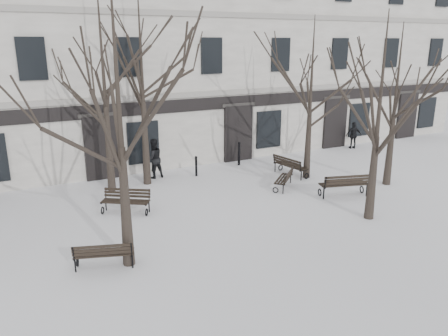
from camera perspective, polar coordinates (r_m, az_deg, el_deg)
ground at (r=15.02m, az=4.92°, el=-7.68°), size 100.00×100.00×0.00m
building at (r=25.62m, az=-10.88°, el=14.70°), size 40.40×10.20×11.40m
tree_1 at (r=11.48m, az=-13.79°, el=10.69°), size 5.66×5.66×8.08m
tree_2 at (r=15.45m, az=19.80°, el=9.12°), size 4.94×4.94×7.06m
tree_3 at (r=19.76m, az=21.65°, el=9.87°), size 4.78×4.78×6.83m
tree_4 at (r=18.13m, az=-15.63°, el=13.70°), size 6.11×6.11×8.72m
tree_5 at (r=18.71m, az=-10.78°, el=13.85°), size 6.03×6.03×8.62m
tree_6 at (r=19.77m, az=11.36°, el=11.27°), size 5.01×5.01×7.15m
bench_1 at (r=12.69m, az=-15.42°, el=-10.74°), size 1.70×1.06×0.81m
bench_2 at (r=18.26m, az=15.47°, el=-2.03°), size 2.06×1.23×0.99m
bench_3 at (r=16.40m, az=-12.68°, el=-4.13°), size 1.77×1.47×0.88m
bench_4 at (r=18.83m, az=7.95°, el=-1.35°), size 1.53×1.47×0.80m
bench_5 at (r=20.62m, az=8.58°, el=0.35°), size 0.94×1.89×0.92m
bollard_a at (r=20.34m, az=-3.65°, el=0.35°), size 0.12×0.12×0.97m
bollard_b at (r=22.11m, az=1.98°, el=2.00°), size 0.15×0.15×1.20m
pedestrian_b at (r=20.46m, az=-9.08°, el=-1.24°), size 0.97×0.80×1.84m
pedestrian_c at (r=26.86m, az=16.44°, el=2.48°), size 0.99×0.69×1.56m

